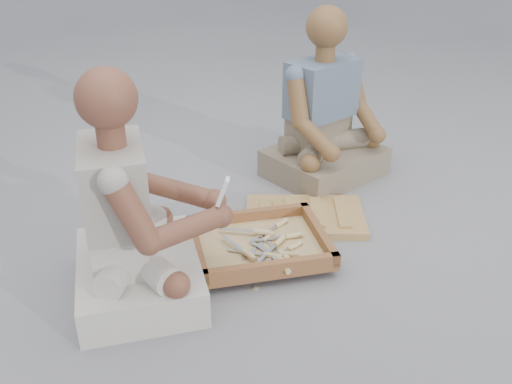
{
  "coord_description": "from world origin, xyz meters",
  "views": [
    {
      "loc": [
        -0.05,
        -1.75,
        1.32
      ],
      "look_at": [
        -0.11,
        0.17,
        0.3
      ],
      "focal_mm": 40.0,
      "sensor_mm": 36.0,
      "label": 1
    }
  ],
  "objects_px": {
    "carved_panel": "(305,216)",
    "tool_tray": "(259,244)",
    "companion": "(325,123)",
    "craftsman": "(132,224)"
  },
  "relations": [
    {
      "from": "tool_tray",
      "to": "companion",
      "type": "relative_size",
      "value": 0.73
    },
    {
      "from": "carved_panel",
      "to": "tool_tray",
      "type": "xyz_separation_m",
      "value": [
        -0.2,
        -0.3,
        0.04
      ]
    },
    {
      "from": "carved_panel",
      "to": "craftsman",
      "type": "distance_m",
      "value": 0.88
    },
    {
      "from": "tool_tray",
      "to": "craftsman",
      "type": "relative_size",
      "value": 0.74
    },
    {
      "from": "craftsman",
      "to": "companion",
      "type": "distance_m",
      "value": 1.27
    },
    {
      "from": "tool_tray",
      "to": "companion",
      "type": "height_order",
      "value": "companion"
    },
    {
      "from": "carved_panel",
      "to": "tool_tray",
      "type": "height_order",
      "value": "tool_tray"
    },
    {
      "from": "carved_panel",
      "to": "craftsman",
      "type": "height_order",
      "value": "craftsman"
    },
    {
      "from": "tool_tray",
      "to": "carved_panel",
      "type": "bearing_deg",
      "value": 56.31
    },
    {
      "from": "companion",
      "to": "craftsman",
      "type": "bearing_deg",
      "value": 11.31
    }
  ]
}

